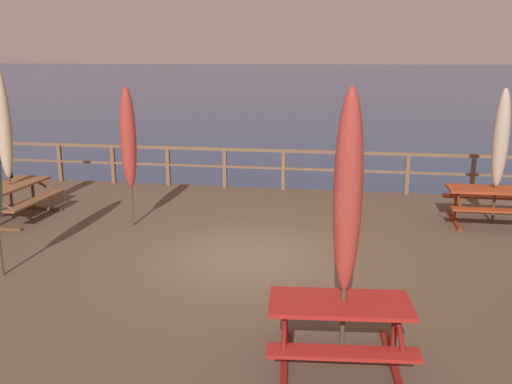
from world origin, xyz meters
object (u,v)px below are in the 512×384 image
(patio_umbrella_tall_back_right, at_px, (348,194))
(patio_umbrella_short_front, at_px, (3,125))
(picnic_table_back_left, at_px, (494,198))
(patio_umbrella_tall_mid_left, at_px, (128,139))
(picnic_table_mid_right, at_px, (12,194))
(patio_umbrella_tall_back_left, at_px, (501,139))
(picnic_table_back_right, at_px, (339,319))

(patio_umbrella_tall_back_right, relative_size, patio_umbrella_short_front, 0.98)
(picnic_table_back_left, relative_size, patio_umbrella_tall_back_right, 0.60)
(picnic_table_back_left, bearing_deg, patio_umbrella_tall_mid_left, -169.31)
(patio_umbrella_tall_back_right, xyz_separation_m, patio_umbrella_tall_mid_left, (-4.43, 4.67, -0.18))
(picnic_table_mid_right, bearing_deg, patio_umbrella_tall_back_left, 7.72)
(patio_umbrella_tall_back_left, bearing_deg, patio_umbrella_tall_mid_left, -169.00)
(picnic_table_back_right, distance_m, patio_umbrella_short_front, 8.77)
(picnic_table_back_left, bearing_deg, patio_umbrella_tall_back_right, -116.78)
(picnic_table_back_left, relative_size, patio_umbrella_short_front, 0.59)
(patio_umbrella_tall_back_right, distance_m, patio_umbrella_short_front, 8.65)
(picnic_table_back_right, bearing_deg, patio_umbrella_tall_mid_left, 132.97)
(picnic_table_back_right, xyz_separation_m, picnic_table_back_left, (3.11, 6.13, 0.01))
(picnic_table_mid_right, height_order, patio_umbrella_tall_mid_left, patio_umbrella_tall_mid_left)
(picnic_table_back_left, height_order, patio_umbrella_short_front, patio_umbrella_short_front)
(picnic_table_back_right, bearing_deg, patio_umbrella_short_front, 146.36)
(patio_umbrella_short_front, bearing_deg, patio_umbrella_tall_back_left, 7.68)
(patio_umbrella_tall_back_right, bearing_deg, picnic_table_back_left, 63.22)
(picnic_table_back_right, xyz_separation_m, patio_umbrella_tall_back_right, (0.04, 0.05, 1.47))
(picnic_table_mid_right, relative_size, patio_umbrella_short_front, 0.61)
(picnic_table_mid_right, height_order, patio_umbrella_short_front, patio_umbrella_short_front)
(patio_umbrella_tall_back_right, bearing_deg, picnic_table_back_right, -126.30)
(picnic_table_back_left, xyz_separation_m, patio_umbrella_tall_mid_left, (-7.50, -1.42, 1.28))
(picnic_table_back_left, distance_m, patio_umbrella_tall_back_left, 1.26)
(picnic_table_mid_right, distance_m, patio_umbrella_tall_back_right, 8.75)
(picnic_table_back_left, xyz_separation_m, patio_umbrella_tall_back_left, (0.02, 0.05, 1.26))
(patio_umbrella_tall_back_left, height_order, patio_umbrella_tall_mid_left, patio_umbrella_tall_mid_left)
(picnic_table_back_right, height_order, patio_umbrella_short_front, patio_umbrella_short_front)
(picnic_table_back_left, height_order, picnic_table_mid_right, same)
(patio_umbrella_tall_back_right, bearing_deg, picnic_table_mid_right, 146.73)
(patio_umbrella_tall_mid_left, bearing_deg, picnic_table_back_left, 10.69)
(picnic_table_back_right, height_order, picnic_table_mid_right, same)
(patio_umbrella_tall_back_left, bearing_deg, patio_umbrella_tall_back_right, -116.75)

